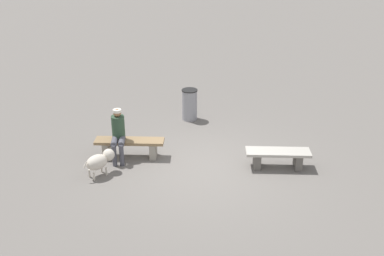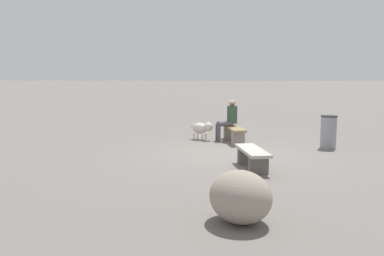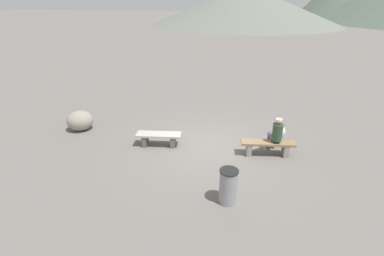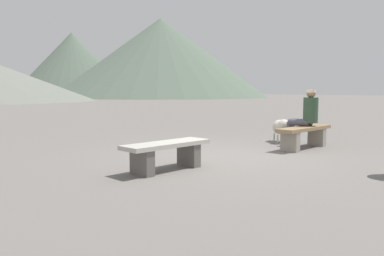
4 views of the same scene
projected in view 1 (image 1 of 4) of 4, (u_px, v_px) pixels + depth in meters
ground at (204, 169)px, 10.81m from camera, size 210.00×210.00×0.06m
bench_left at (278, 156)px, 10.69m from camera, size 1.57×0.67×0.45m
bench_right at (130, 145)px, 11.17m from camera, size 1.75×0.64×0.47m
seated_person at (118, 132)px, 10.91m from camera, size 0.43×0.68×1.29m
dog at (100, 160)px, 10.33m from camera, size 0.62×0.73×0.58m
trash_bin at (190, 105)px, 13.27m from camera, size 0.47×0.47×0.93m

